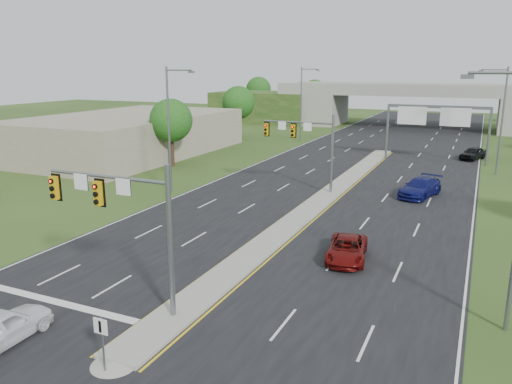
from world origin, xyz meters
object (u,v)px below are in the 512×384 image
at_px(signal_mast_near, 125,211).
at_px(overpass, 415,109).
at_px(keep_right_sign, 102,336).
at_px(sign_gantry, 436,118).
at_px(signal_mast_far, 307,140).
at_px(car_far_c, 473,153).
at_px(car_far_a, 347,249).
at_px(car_far_b, 420,187).
at_px(car_white, 1,327).

height_order(signal_mast_near, overpass, overpass).
bearing_deg(keep_right_sign, signal_mast_near, 116.94).
height_order(signal_mast_near, sign_gantry, signal_mast_near).
distance_m(signal_mast_far, keep_right_sign, 29.71).
bearing_deg(keep_right_sign, car_far_c, 78.31).
bearing_deg(car_far_a, sign_gantry, 78.61).
relative_size(sign_gantry, car_far_b, 2.12).
height_order(signal_mast_far, car_far_c, signal_mast_far).
xyz_separation_m(keep_right_sign, car_far_c, (11.00, 53.16, -0.74)).
bearing_deg(signal_mast_far, car_far_a, -63.05).
xyz_separation_m(car_white, car_far_c, (16.11, 53.30, 0.02)).
distance_m(overpass, car_far_a, 70.16).
bearing_deg(keep_right_sign, sign_gantry, 82.30).
bearing_deg(signal_mast_near, keep_right_sign, -63.06).
bearing_deg(keep_right_sign, signal_mast_far, 94.39).
bearing_deg(sign_gantry, car_far_b, -87.86).
distance_m(signal_mast_near, car_far_b, 29.18).
xyz_separation_m(keep_right_sign, car_far_a, (5.28, 14.63, -0.85)).
bearing_deg(sign_gantry, signal_mast_near, -101.25).
relative_size(sign_gantry, car_white, 2.67).
relative_size(signal_mast_near, car_far_a, 1.50).
relative_size(keep_right_sign, car_far_a, 0.47).
bearing_deg(car_white, car_far_c, -108.23).
xyz_separation_m(overpass, car_white, (-5.11, -84.66, -2.80)).
height_order(sign_gantry, car_far_c, sign_gantry).
relative_size(keep_right_sign, car_far_c, 0.49).
height_order(overpass, car_white, overpass).
xyz_separation_m(signal_mast_near, car_white, (-2.85, -4.59, -3.97)).
distance_m(car_far_b, car_far_c, 21.74).
xyz_separation_m(signal_mast_near, signal_mast_far, (0.00, 25.00, 0.00)).
height_order(keep_right_sign, sign_gantry, sign_gantry).
height_order(keep_right_sign, overpass, overpass).
bearing_deg(car_far_a, signal_mast_near, -135.61).
xyz_separation_m(signal_mast_near, car_far_a, (7.54, 10.17, -4.06)).
bearing_deg(car_white, car_far_b, -112.76).
distance_m(signal_mast_far, car_far_a, 17.12).
xyz_separation_m(signal_mast_far, car_far_b, (9.61, 2.28, -3.91)).
xyz_separation_m(overpass, car_far_a, (5.28, -69.90, -2.88)).
distance_m(overpass, car_far_b, 53.38).
relative_size(signal_mast_near, signal_mast_far, 1.00).
bearing_deg(sign_gantry, overpass, 100.79).
bearing_deg(sign_gantry, signal_mast_far, -114.11).
relative_size(signal_mast_far, car_far_c, 1.57).
distance_m(keep_right_sign, sign_gantry, 50.04).
distance_m(car_white, car_far_a, 18.05).
relative_size(signal_mast_far, sign_gantry, 0.60).
height_order(signal_mast_far, sign_gantry, signal_mast_far).
distance_m(signal_mast_near, signal_mast_far, 25.00).
bearing_deg(signal_mast_near, car_far_a, 53.46).
bearing_deg(car_far_a, car_far_b, 74.03).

